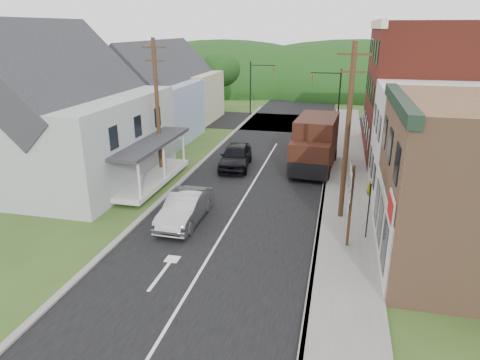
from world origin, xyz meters
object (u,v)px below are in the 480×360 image
Objects in this scene: silver_sedan at (185,208)px; route_sign_cluster at (350,195)px; dark_sedan at (236,156)px; delivery_van at (315,144)px; warning_sign at (369,201)px.

route_sign_cluster is (8.13, -0.93, 1.85)m from silver_sedan.
dark_sedan is (0.36, 9.53, 0.07)m from silver_sedan.
delivery_van is 2.33× the size of warning_sign.
delivery_van is (5.51, 1.00, 1.00)m from dark_sedan.
silver_sedan is 0.95× the size of dark_sedan.
silver_sedan is at bearing -161.84° from warning_sign.
warning_sign is at bearing -69.02° from delivery_van.
delivery_van is at bearing 61.13° from silver_sedan.
delivery_van is 10.92m from warning_sign.
warning_sign is (8.67, -9.46, 1.14)m from dark_sedan.
delivery_van is 11.71m from route_sign_cluster.
dark_sedan is at bearing 150.21° from warning_sign.
route_sign_cluster is at bearing -74.64° from delivery_van.
silver_sedan is 9.54m from dark_sedan.
route_sign_cluster is 1.33× the size of warning_sign.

